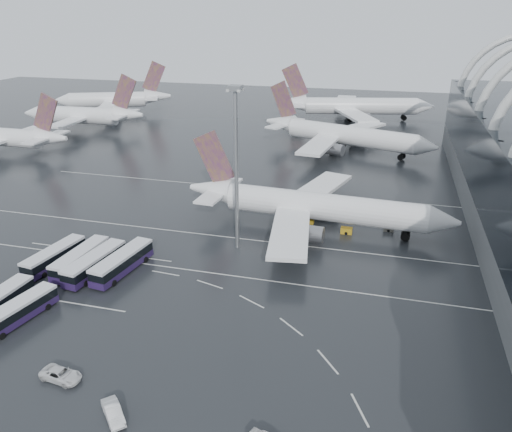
% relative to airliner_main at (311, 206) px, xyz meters
% --- Properties ---
extents(ground, '(420.00, 420.00, 0.00)m').
position_rel_airliner_main_xyz_m(ground, '(-10.61, -20.61, -4.54)').
color(ground, black).
rests_on(ground, ground).
extents(lane_marking_near, '(120.00, 0.25, 0.01)m').
position_rel_airliner_main_xyz_m(lane_marking_near, '(-10.61, -22.61, -4.53)').
color(lane_marking_near, beige).
rests_on(lane_marking_near, ground).
extents(lane_marking_mid, '(120.00, 0.25, 0.01)m').
position_rel_airliner_main_xyz_m(lane_marking_mid, '(-10.61, -8.61, -4.53)').
color(lane_marking_mid, beige).
rests_on(lane_marking_mid, ground).
extents(lane_marking_far, '(120.00, 0.25, 0.01)m').
position_rel_airliner_main_xyz_m(lane_marking_far, '(-10.61, 19.39, -4.53)').
color(lane_marking_far, beige).
rests_on(lane_marking_far, ground).
extents(bus_bay_line_south, '(28.00, 0.25, 0.01)m').
position_rel_airliner_main_xyz_m(bus_bay_line_south, '(-34.61, -36.61, -4.53)').
color(bus_bay_line_south, beige).
rests_on(bus_bay_line_south, ground).
extents(bus_bay_line_north, '(28.00, 0.25, 0.01)m').
position_rel_airliner_main_xyz_m(bus_bay_line_north, '(-34.61, -20.61, -4.53)').
color(bus_bay_line_north, beige).
rests_on(bus_bay_line_north, ground).
extents(airliner_main, '(53.51, 46.86, 18.12)m').
position_rel_airliner_main_xyz_m(airliner_main, '(0.00, 0.00, 0.00)').
color(airliner_main, white).
rests_on(airliner_main, ground).
extents(airliner_gate_b, '(54.64, 48.55, 19.48)m').
position_rel_airliner_main_xyz_m(airliner_gate_b, '(-0.43, 60.34, 0.34)').
color(airliner_gate_b, white).
rests_on(airliner_gate_b, ground).
extents(airliner_gate_c, '(59.92, 54.39, 21.50)m').
position_rel_airliner_main_xyz_m(airliner_gate_c, '(-1.42, 106.90, 0.84)').
color(airliner_gate_c, white).
rests_on(airliner_gate_c, ground).
extents(jet_remote_west, '(42.40, 34.08, 18.59)m').
position_rel_airliner_main_xyz_m(jet_remote_west, '(-96.57, 31.30, 0.26)').
color(jet_remote_west, white).
rests_on(jet_remote_west, ground).
extents(jet_remote_mid, '(45.91, 36.99, 20.00)m').
position_rel_airliner_main_xyz_m(jet_remote_mid, '(-91.93, 65.05, 0.63)').
color(jet_remote_mid, white).
rests_on(jet_remote_mid, ground).
extents(jet_remote_far, '(46.16, 37.64, 20.80)m').
position_rel_airliner_main_xyz_m(jet_remote_far, '(-98.12, 96.92, 0.83)').
color(jet_remote_far, white).
rests_on(jet_remote_far, ground).
extents(bus_row_near_a, '(4.36, 12.76, 3.08)m').
position_rel_airliner_main_xyz_m(bus_row_near_a, '(-38.98, -27.04, -2.85)').
color(bus_row_near_a, '#22133C').
rests_on(bus_row_near_a, ground).
extents(bus_row_near_b, '(3.54, 12.94, 3.15)m').
position_rel_airliner_main_xyz_m(bus_row_near_b, '(-34.26, -26.62, -2.80)').
color(bus_row_near_b, '#22133C').
rests_on(bus_row_near_b, ground).
extents(bus_row_near_c, '(4.45, 13.39, 3.23)m').
position_rel_airliner_main_xyz_m(bus_row_near_c, '(-31.00, -27.52, -2.76)').
color(bus_row_near_c, '#22133C').
rests_on(bus_row_near_c, ground).
extents(bus_row_near_d, '(4.75, 13.75, 3.32)m').
position_rel_airliner_main_xyz_m(bus_row_near_d, '(-26.76, -26.14, -2.71)').
color(bus_row_near_d, '#22133C').
rests_on(bus_row_near_d, ground).
extents(bus_row_far_b, '(4.81, 12.32, 2.96)m').
position_rel_airliner_main_xyz_m(bus_row_far_b, '(-33.62, -42.61, -2.91)').
color(bus_row_far_b, '#22133C').
rests_on(bus_row_far_b, ground).
extents(van_curve_a, '(5.29, 2.88, 1.41)m').
position_rel_airliner_main_xyz_m(van_curve_a, '(-20.79, -51.36, -3.84)').
color(van_curve_a, silver).
rests_on(van_curve_a, ground).
extents(van_curve_c, '(4.31, 4.32, 1.49)m').
position_rel_airliner_main_xyz_m(van_curve_c, '(-11.81, -55.07, -3.79)').
color(van_curve_c, silver).
rests_on(van_curve_c, ground).
extents(floodlight_mast, '(2.21, 2.21, 28.88)m').
position_rel_airliner_main_xyz_m(floodlight_mast, '(-11.25, -12.32, 13.63)').
color(floodlight_mast, gray).
rests_on(floodlight_mast, ground).
extents(gse_cart_belly_a, '(2.19, 1.29, 1.19)m').
position_rel_airliner_main_xyz_m(gse_cart_belly_a, '(7.31, -0.93, -3.94)').
color(gse_cart_belly_a, '#B98D18').
rests_on(gse_cart_belly_a, ground).
extents(gse_cart_belly_c, '(2.36, 1.39, 1.29)m').
position_rel_airliner_main_xyz_m(gse_cart_belly_c, '(-0.71, 2.07, -3.89)').
color(gse_cart_belly_c, '#B98D18').
rests_on(gse_cart_belly_c, ground).
extents(gse_cart_belly_d, '(1.99, 1.18, 1.08)m').
position_rel_airliner_main_xyz_m(gse_cart_belly_d, '(15.16, 2.42, -4.00)').
color(gse_cart_belly_d, slate).
rests_on(gse_cart_belly_d, ground).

